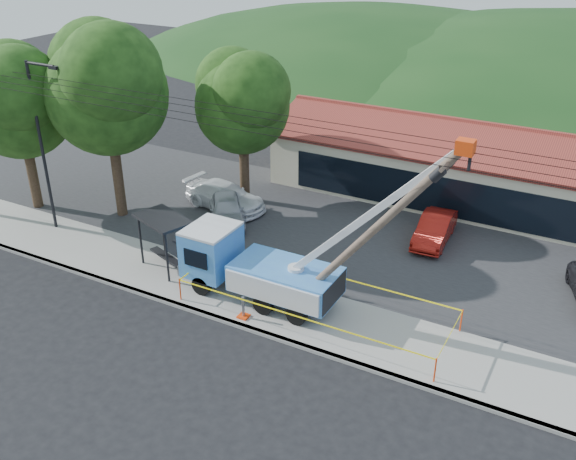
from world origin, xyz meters
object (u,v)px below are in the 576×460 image
(bus_shelter, at_px, (167,230))
(car_silver, at_px, (227,223))
(car_white, at_px, (226,209))
(car_red, at_px, (433,243))
(utility_truck, at_px, (257,266))
(leaning_pole, at_px, (374,230))

(bus_shelter, relative_size, car_silver, 0.69)
(car_white, bearing_deg, car_red, -74.16)
(utility_truck, bearing_deg, bus_shelter, 177.00)
(leaning_pole, relative_size, car_silver, 1.91)
(car_red, relative_size, car_white, 0.84)
(leaning_pole, xyz_separation_m, bus_shelter, (-10.29, 0.41, -2.68))
(utility_truck, xyz_separation_m, car_red, (5.23, 8.89, -1.69))
(utility_truck, distance_m, car_silver, 8.02)
(bus_shelter, bearing_deg, car_red, 59.29)
(leaning_pole, xyz_separation_m, car_red, (-0.02, 9.03, -4.76))
(utility_truck, bearing_deg, car_white, 132.01)
(utility_truck, distance_m, car_white, 9.80)
(utility_truck, height_order, car_white, utility_truck)
(leaning_pole, height_order, car_white, leaning_pole)
(car_red, bearing_deg, bus_shelter, -143.60)
(car_red, bearing_deg, car_silver, -166.90)
(car_red, xyz_separation_m, car_white, (-11.69, -1.71, 0.00))
(car_silver, relative_size, car_white, 0.89)
(utility_truck, distance_m, car_red, 10.45)
(car_red, distance_m, car_white, 11.82)
(utility_truck, bearing_deg, car_silver, 133.41)
(utility_truck, height_order, bus_shelter, utility_truck)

